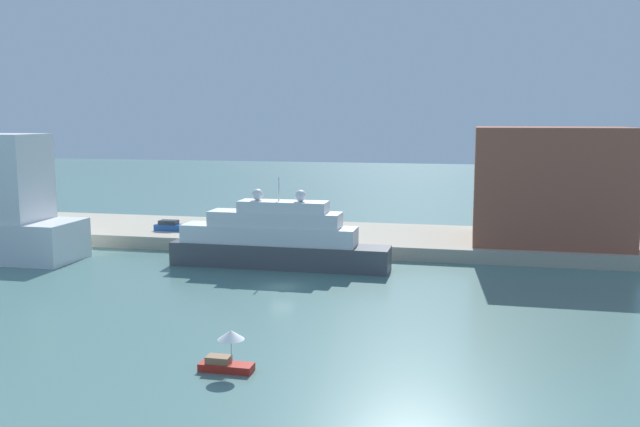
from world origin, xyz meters
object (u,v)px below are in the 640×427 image
(harbor_building, at_px, (550,185))
(person_figure, at_px, (194,228))
(large_yacht, at_px, (276,240))
(mooring_bollard, at_px, (336,240))
(small_motorboat, at_px, (227,353))
(parked_car, at_px, (170,226))

(harbor_building, xyz_separation_m, person_figure, (-47.95, -4.61, -6.69))
(large_yacht, xyz_separation_m, harbor_building, (32.86, 15.08, 5.96))
(person_figure, relative_size, mooring_bollard, 1.99)
(harbor_building, bearing_deg, mooring_bollard, -165.34)
(small_motorboat, xyz_separation_m, mooring_bollard, (-0.30, 41.47, 0.85))
(large_yacht, bearing_deg, mooring_bollard, 53.91)
(harbor_building, height_order, mooring_bollard, harbor_building)
(small_motorboat, height_order, person_figure, person_figure)
(small_motorboat, xyz_separation_m, person_figure, (-21.22, 43.93, 1.22))
(large_yacht, distance_m, person_figure, 18.37)
(mooring_bollard, bearing_deg, harbor_building, 14.66)
(small_motorboat, bearing_deg, harbor_building, 61.17)
(small_motorboat, bearing_deg, parked_car, 119.32)
(person_figure, distance_m, mooring_bollard, 21.07)
(harbor_building, distance_m, parked_car, 53.05)
(harbor_building, xyz_separation_m, parked_car, (-52.54, -2.56, -6.86))
(person_figure, bearing_deg, large_yacht, -34.75)
(parked_car, relative_size, person_figure, 2.48)
(harbor_building, bearing_deg, small_motorboat, -118.83)
(harbor_building, distance_m, mooring_bollard, 28.81)
(large_yacht, xyz_separation_m, person_figure, (-15.08, 10.46, -0.73))
(large_yacht, height_order, parked_car, large_yacht)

